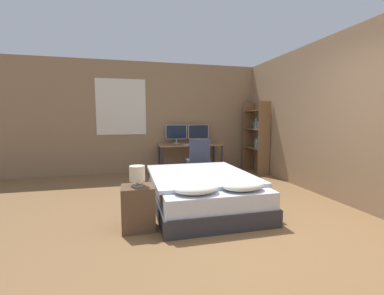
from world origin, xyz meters
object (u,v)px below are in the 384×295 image
(bed, at_px, (202,190))
(monitor_left, at_px, (176,133))
(monitor_right, at_px, (198,132))
(bookshelf, at_px, (258,134))
(bedside_lamp, at_px, (137,174))
(keyboard, at_px, (192,145))
(desk, at_px, (190,147))
(nightstand, at_px, (138,208))
(computer_mouse, at_px, (204,144))
(office_chair, at_px, (198,164))

(bed, relative_size, monitor_left, 3.92)
(monitor_right, distance_m, bookshelf, 1.47)
(bed, bearing_deg, monitor_left, 88.03)
(bed, height_order, bedside_lamp, bedside_lamp)
(monitor_left, height_order, bookshelf, bookshelf)
(keyboard, bearing_deg, monitor_right, 59.91)
(desk, xyz_separation_m, monitor_left, (-0.28, 0.25, 0.34))
(monitor_right, height_order, bookshelf, bookshelf)
(nightstand, xyz_separation_m, keyboard, (1.36, 2.70, 0.47))
(desk, bearing_deg, bookshelf, -10.78)
(nightstand, xyz_separation_m, bedside_lamp, (0.00, 0.00, 0.41))
(monitor_right, distance_m, computer_mouse, 0.55)
(nightstand, distance_m, monitor_right, 3.66)
(bedside_lamp, bearing_deg, monitor_right, 62.78)
(monitor_left, height_order, computer_mouse, monitor_left)
(desk, xyz_separation_m, keyboard, (-0.00, -0.24, 0.09))
(bookshelf, bearing_deg, monitor_left, 163.79)
(bed, relative_size, keyboard, 5.33)
(bed, xyz_separation_m, monitor_right, (0.66, 2.59, 0.74))
(bed, xyz_separation_m, desk, (0.37, 2.34, 0.40))
(office_chair, bearing_deg, keyboard, 88.76)
(bedside_lamp, distance_m, computer_mouse, 3.16)
(monitor_left, relative_size, monitor_right, 1.00)
(computer_mouse, bearing_deg, bookshelf, -2.88)
(bed, xyz_separation_m, monitor_left, (0.09, 2.59, 0.74))
(bed, bearing_deg, computer_mouse, 72.57)
(bed, distance_m, monitor_left, 2.69)
(bed, height_order, keyboard, keyboard)
(bedside_lamp, relative_size, monitor_left, 0.46)
(keyboard, bearing_deg, bed, -100.11)
(bedside_lamp, relative_size, bookshelf, 0.14)
(nightstand, height_order, keyboard, keyboard)
(computer_mouse, bearing_deg, monitor_right, 89.98)
(monitor_left, relative_size, bookshelf, 0.30)
(monitor_left, distance_m, monitor_right, 0.57)
(bed, distance_m, computer_mouse, 2.25)
(monitor_left, bearing_deg, computer_mouse, -40.80)
(bedside_lamp, bearing_deg, computer_mouse, 58.70)
(desk, relative_size, bookshelf, 0.88)
(nightstand, distance_m, monitor_left, 3.45)
(monitor_left, relative_size, keyboard, 1.36)
(bedside_lamp, height_order, monitor_right, monitor_right)
(nightstand, xyz_separation_m, office_chair, (1.35, 2.18, 0.11))
(office_chair, bearing_deg, nightstand, -121.69)
(nightstand, relative_size, monitor_right, 1.01)
(monitor_left, xyz_separation_m, bookshelf, (1.92, -0.56, -0.03))
(computer_mouse, xyz_separation_m, bookshelf, (1.36, -0.07, 0.22))
(monitor_right, bearing_deg, nightstand, -117.22)
(bed, xyz_separation_m, office_chair, (0.36, 1.58, 0.13))
(nightstand, bearing_deg, monitor_left, 71.41)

